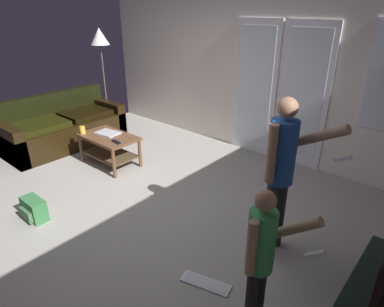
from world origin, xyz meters
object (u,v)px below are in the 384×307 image
Objects in this scene: tv_remote_black at (116,142)px; leather_couch at (63,128)px; laptop_closed at (108,133)px; person_child at (261,253)px; floor_lamp at (100,42)px; loose_keyboard at (206,283)px; person_adult at (282,165)px; cup_near_edge at (82,130)px; backpack at (34,209)px; coffee_table at (109,144)px.

leather_couch is at bearing -175.25° from tv_remote_black.
person_child is at bearing -26.55° from laptop_closed.
floor_lamp is 4.85m from loose_keyboard.
loose_keyboard is (-0.54, 0.10, -0.70)m from person_child.
tv_remote_black is (-2.49, 0.03, -0.45)m from person_adult.
leather_couch is 1.27× the size of person_adult.
leather_couch reaches higher than cup_near_edge.
floor_lamp is at bearing 136.49° from laptop_closed.
cup_near_edge reaches higher than backpack.
tv_remote_black is at bearing -27.49° from laptop_closed.
person_adult is 2.91m from laptop_closed.
laptop_closed is 0.41m from tv_remote_black.
cup_near_edge reaches higher than loose_keyboard.
floor_lamp is at bearing 164.57° from person_adult.
coffee_table is at bearing 27.47° from cup_near_edge.
floor_lamp reaches higher than laptop_closed.
person_adult is at bearing -0.93° from leather_couch.
coffee_table reaches higher than backpack.
coffee_table is 0.48× the size of floor_lamp.
floor_lamp is 3.56m from backpack.
coffee_table is 0.45m from cup_near_edge.
coffee_table is 0.16m from laptop_closed.
coffee_table is at bearing 169.77° from tv_remote_black.
backpack is at bearing -76.32° from laptop_closed.
floor_lamp reaches higher than backpack.
laptop_closed is at bearing 38.95° from cup_near_edge.
cup_near_edge reaches higher than laptop_closed.
person_child reaches higher than leather_couch.
coffee_table is 0.58× the size of person_adult.
loose_keyboard is at bearing -13.88° from cup_near_edge.
coffee_table is 2.62× the size of laptop_closed.
cup_near_edge is (-0.37, -0.19, 0.18)m from coffee_table.
person_adult is 14.03× the size of cup_near_edge.
leather_couch is 2.20× the size of coffee_table.
leather_couch is 17.87× the size of cup_near_edge.
coffee_table is at bearing 177.56° from person_adult.
leather_couch reaches higher than laptop_closed.
leather_couch is 1.65× the size of person_child.
person_adult is at bearing 1.31° from cup_near_edge.
laptop_closed is at bearing 149.85° from coffee_table.
laptop_closed is at bearing 111.86° from backpack.
loose_keyboard is at bearing 13.78° from backpack.
backpack is at bearing -171.07° from person_child.
laptop_closed is 2.00× the size of tv_remote_black.
coffee_table is at bearing -35.09° from floor_lamp.
backpack is at bearing -150.07° from person_adult.
loose_keyboard is at bearing -12.81° from leather_couch.
person_adult is at bearing -15.43° from floor_lamp.
cup_near_edge is 0.69m from tv_remote_black.
cup_near_edge is (-3.50, 0.83, -0.20)m from person_child.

